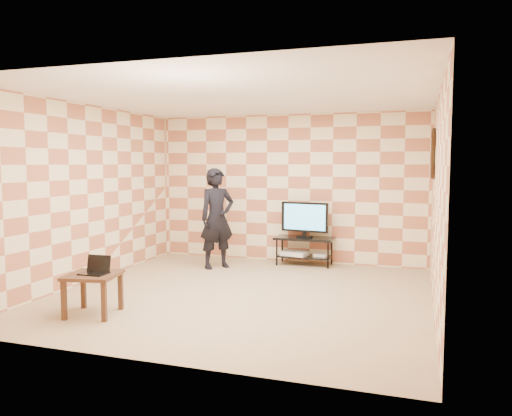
{
  "coord_description": "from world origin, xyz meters",
  "views": [
    {
      "loc": [
        2.29,
        -6.39,
        1.81
      ],
      "look_at": [
        0.0,
        0.6,
        1.15
      ],
      "focal_mm": 35.0,
      "sensor_mm": 36.0,
      "label": 1
    }
  ],
  "objects_px": {
    "tv": "(305,218)",
    "side_table": "(93,281)",
    "person": "(217,218)",
    "tv_stand": "(304,245)"
  },
  "relations": [
    {
      "from": "tv",
      "to": "side_table",
      "type": "relative_size",
      "value": 1.27
    },
    {
      "from": "tv",
      "to": "person",
      "type": "height_order",
      "value": "person"
    },
    {
      "from": "tv_stand",
      "to": "side_table",
      "type": "bearing_deg",
      "value": -115.65
    },
    {
      "from": "tv_stand",
      "to": "tv",
      "type": "bearing_deg",
      "value": -82.1
    },
    {
      "from": "side_table",
      "to": "person",
      "type": "relative_size",
      "value": 0.39
    },
    {
      "from": "side_table",
      "to": "person",
      "type": "bearing_deg",
      "value": 82.88
    },
    {
      "from": "tv_stand",
      "to": "person",
      "type": "bearing_deg",
      "value": -153.36
    },
    {
      "from": "tv",
      "to": "side_table",
      "type": "distance_m",
      "value": 4.08
    },
    {
      "from": "side_table",
      "to": "person",
      "type": "height_order",
      "value": "person"
    },
    {
      "from": "tv_stand",
      "to": "side_table",
      "type": "height_order",
      "value": "same"
    }
  ]
}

